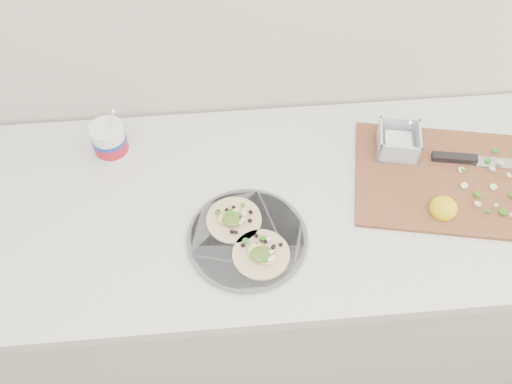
{
  "coord_description": "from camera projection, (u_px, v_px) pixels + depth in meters",
  "views": [
    {
      "loc": [
        0.02,
        0.58,
        2.09
      ],
      "look_at": [
        0.09,
        1.4,
        0.96
      ],
      "focal_mm": 40.0,
      "sensor_mm": 36.0,
      "label": 1
    }
  ],
  "objects": [
    {
      "name": "counter",
      "position": [
        227.0,
        281.0,
        1.82
      ],
      "size": [
        2.44,
        0.66,
        0.9
      ],
      "color": "silver",
      "rests_on": "ground"
    },
    {
      "name": "taco_plate",
      "position": [
        247.0,
        237.0,
        1.37
      ],
      "size": [
        0.29,
        0.29,
        0.04
      ],
      "rotation": [
        0.0,
        0.0,
        0.24
      ],
      "color": "#53555A",
      "rests_on": "counter"
    },
    {
      "name": "tub",
      "position": [
        110.0,
        139.0,
        1.49
      ],
      "size": [
        0.09,
        0.09,
        0.21
      ],
      "rotation": [
        0.0,
        0.0,
        0.26
      ],
      "color": "white",
      "rests_on": "counter"
    },
    {
      "name": "cutboard",
      "position": [
        448.0,
        173.0,
        1.49
      ],
      "size": [
        0.55,
        0.44,
        0.08
      ],
      "rotation": [
        0.0,
        0.0,
        -0.2
      ],
      "color": "brown",
      "rests_on": "counter"
    }
  ]
}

